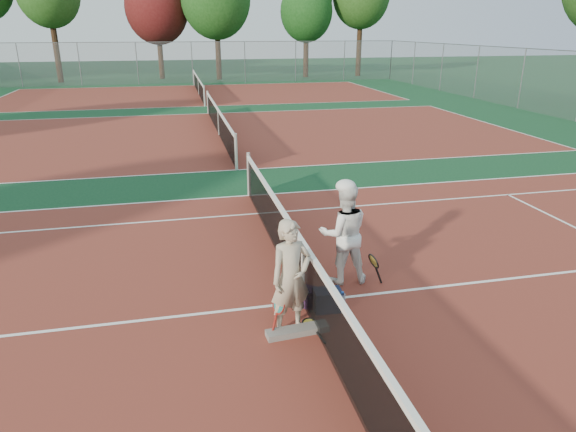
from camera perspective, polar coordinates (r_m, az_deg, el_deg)
The scene contains 19 objects.
ground at distance 8.01m, azimuth 1.63°, elevation -9.58°, with size 130.00×130.00×0.00m, color #0F391E.
court_main at distance 8.01m, azimuth 1.64°, elevation -9.56°, with size 23.77×10.97×0.01m, color maroon.
court_far_a at distance 20.69m, azimuth -7.66°, elevation 8.94°, with size 23.77×10.97×0.01m, color maroon.
court_far_b at distance 34.01m, azimuth -9.87°, elevation 13.19°, with size 23.77×10.97×0.01m, color maroon.
net_main at distance 7.77m, azimuth 1.67°, elevation -6.31°, with size 0.10×10.98×1.02m, color black, non-canonical shape.
net_far_a at distance 20.60m, azimuth -7.73°, elevation 10.32°, with size 0.10×10.98×1.02m, color black, non-canonical shape.
net_far_b at distance 33.95m, azimuth -9.93°, elevation 14.04°, with size 0.10×10.98×1.02m, color black, non-canonical shape.
fence_back at distance 40.84m, azimuth -10.60°, elevation 16.39°, with size 32.00×0.06×3.00m, color slate, non-canonical shape.
player_a at distance 6.94m, azimuth 0.33°, elevation -6.87°, with size 0.60×0.39×1.64m, color #B6A68D.
player_b at distance 8.36m, azimuth 6.23°, elevation -1.95°, with size 0.82×0.64×1.68m, color white.
racket_red at distance 7.13m, azimuth -1.03°, elevation -10.91°, with size 0.20×0.27×0.58m, color maroon, non-canonical shape.
racket_black_held at distance 8.48m, azimuth 9.43°, elevation -5.94°, with size 0.27×0.27×0.56m, color black, non-canonical shape.
racket_spare at distance 7.41m, azimuth 2.50°, elevation -11.96°, with size 0.60×0.27×0.07m, color black, non-canonical shape.
sports_bag_navy at distance 7.76m, azimuth 4.42°, elevation -9.31°, with size 0.41×0.28×0.33m, color #101832.
sports_bag_purple at distance 7.87m, azimuth 2.03°, elevation -8.94°, with size 0.35×0.24×0.29m, color black.
net_cover_canvas at distance 7.25m, azimuth 1.07°, elevation -12.63°, with size 0.88×0.20×0.09m, color slate.
water_bottle at distance 7.73m, azimuth 6.04°, elevation -9.60°, with size 0.09×0.09×0.30m, color #C9E1FF.
tree_back_maroon at distance 45.23m, azimuth -14.39°, elevation 21.53°, with size 4.98×4.98×8.38m.
tree_back_4 at distance 45.50m, azimuth 2.06°, elevation 21.76°, with size 4.30×4.30×7.73m.
Camera 1 is at (-1.74, -6.73, 3.97)m, focal length 32.00 mm.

